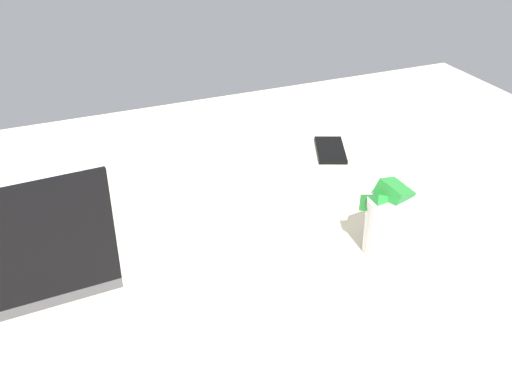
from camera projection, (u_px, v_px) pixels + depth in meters
bed_mattress at (298, 257)px, 124.23cm from camera, size 180.00×140.00×18.00cm
laptop at (11, 265)px, 100.05cm from camera, size 34.21×24.77×23.00cm
snack_cup at (389, 222)px, 108.35cm from camera, size 9.50×9.26×14.32cm
cell_phone at (330, 150)px, 146.32cm from camera, size 11.71×15.54×0.80cm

